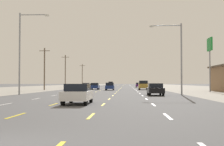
# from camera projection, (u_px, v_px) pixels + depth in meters

# --- Properties ---
(ground_plane) EXTENTS (572.00, 572.00, 0.00)m
(ground_plane) POSITION_uv_depth(u_px,v_px,m) (112.00, 89.00, 73.29)
(ground_plane) COLOR #4C4C4F
(lot_apron_left) EXTENTS (28.00, 440.00, 0.01)m
(lot_apron_left) POSITION_uv_depth(u_px,v_px,m) (9.00, 89.00, 74.46)
(lot_apron_left) COLOR gray
(lot_apron_left) RESTS_ON ground
(lot_apron_right) EXTENTS (28.00, 440.00, 0.01)m
(lot_apron_right) POSITION_uv_depth(u_px,v_px,m) (219.00, 89.00, 72.12)
(lot_apron_right) COLOR gray
(lot_apron_right) RESTS_ON ground
(lane_markings) EXTENTS (10.64, 227.60, 0.01)m
(lane_markings) POSITION_uv_depth(u_px,v_px,m) (117.00, 87.00, 111.73)
(lane_markings) COLOR white
(lane_markings) RESTS_ON ground
(signal_span_wire) EXTENTS (25.28, 0.53, 9.93)m
(signal_span_wire) POSITION_uv_depth(u_px,v_px,m) (77.00, 8.00, 17.21)
(signal_span_wire) COLOR brown
(signal_span_wire) RESTS_ON ground
(sedan_center_turn_nearest) EXTENTS (1.80, 4.50, 1.46)m
(sedan_center_turn_nearest) POSITION_uv_depth(u_px,v_px,m) (78.00, 94.00, 22.39)
(sedan_center_turn_nearest) COLOR white
(sedan_center_turn_nearest) RESTS_ON ground
(sedan_far_right_near) EXTENTS (1.80, 4.50, 1.46)m
(sedan_far_right_near) POSITION_uv_depth(u_px,v_px,m) (155.00, 89.00, 37.42)
(sedan_far_right_near) COLOR black
(sedan_far_right_near) RESTS_ON ground
(hatchback_center_turn_mid) EXTENTS (1.72, 3.90, 1.54)m
(hatchback_center_turn_mid) POSITION_uv_depth(u_px,v_px,m) (110.00, 86.00, 63.19)
(hatchback_center_turn_mid) COLOR navy
(hatchback_center_turn_mid) RESTS_ON ground
(sedan_inner_left_midfar) EXTENTS (1.80, 4.50, 1.46)m
(sedan_inner_left_midfar) POSITION_uv_depth(u_px,v_px,m) (95.00, 86.00, 68.06)
(sedan_inner_left_midfar) COLOR navy
(sedan_inner_left_midfar) RESTS_ON ground
(suv_far_right_far) EXTENTS (1.98, 4.90, 1.98)m
(suv_far_right_far) POSITION_uv_depth(u_px,v_px,m) (143.00, 85.00, 67.91)
(suv_far_right_far) COLOR #B28C33
(suv_far_right_far) RESTS_ON ground
(sedan_far_left_farther) EXTENTS (1.80, 4.50, 1.46)m
(sedan_far_left_farther) POSITION_uv_depth(u_px,v_px,m) (86.00, 86.00, 79.45)
(sedan_far_left_farther) COLOR maroon
(sedan_far_left_farther) RESTS_ON ground
(hatchback_far_right_farthest) EXTENTS (1.72, 3.90, 1.54)m
(hatchback_far_right_farthest) POSITION_uv_depth(u_px,v_px,m) (138.00, 85.00, 99.73)
(hatchback_far_right_farthest) COLOR #4C196B
(hatchback_far_right_farthest) RESTS_ON ground
(sedan_far_left_distant_a) EXTENTS (1.80, 4.50, 1.46)m
(sedan_far_left_distant_a) POSITION_uv_depth(u_px,v_px,m) (96.00, 85.00, 102.03)
(sedan_far_left_distant_a) COLOR white
(sedan_far_left_distant_a) RESTS_ON ground
(suv_inner_left_distant_b) EXTENTS (1.98, 4.90, 1.98)m
(suv_inner_left_distant_b) POSITION_uv_depth(u_px,v_px,m) (111.00, 84.00, 133.21)
(suv_inner_left_distant_b) COLOR red
(suv_inner_left_distant_b) RESTS_ON ground
(pole_sign_right_row_1) EXTENTS (0.24, 2.71, 9.00)m
(pole_sign_right_row_1) POSITION_uv_depth(u_px,v_px,m) (210.00, 49.00, 51.78)
(pole_sign_right_row_1) COLOR gray
(pole_sign_right_row_1) RESTS_ON ground
(streetlight_left_row_0) EXTENTS (3.86, 0.26, 10.40)m
(streetlight_left_row_0) POSITION_uv_depth(u_px,v_px,m) (22.00, 48.00, 39.34)
(streetlight_left_row_0) COLOR gray
(streetlight_left_row_0) RESTS_ON ground
(streetlight_right_row_0) EXTENTS (4.04, 0.26, 8.88)m
(streetlight_right_row_0) POSITION_uv_depth(u_px,v_px,m) (178.00, 53.00, 38.40)
(streetlight_right_row_0) COLOR gray
(streetlight_right_row_0) RESTS_ON ground
(utility_pole_left_row_1) EXTENTS (2.20, 0.26, 8.73)m
(utility_pole_left_row_1) POSITION_uv_depth(u_px,v_px,m) (44.00, 68.00, 64.22)
(utility_pole_left_row_1) COLOR brown
(utility_pole_left_row_1) RESTS_ON ground
(utility_pole_left_row_2) EXTENTS (2.20, 0.26, 9.54)m
(utility_pole_left_row_2) POSITION_uv_depth(u_px,v_px,m) (65.00, 71.00, 90.30)
(utility_pole_left_row_2) COLOR brown
(utility_pole_left_row_2) RESTS_ON ground
(utility_pole_left_row_3) EXTENTS (2.20, 0.26, 8.92)m
(utility_pole_left_row_3) POSITION_uv_depth(u_px,v_px,m) (82.00, 75.00, 124.03)
(utility_pole_left_row_3) COLOR brown
(utility_pole_left_row_3) RESTS_ON ground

